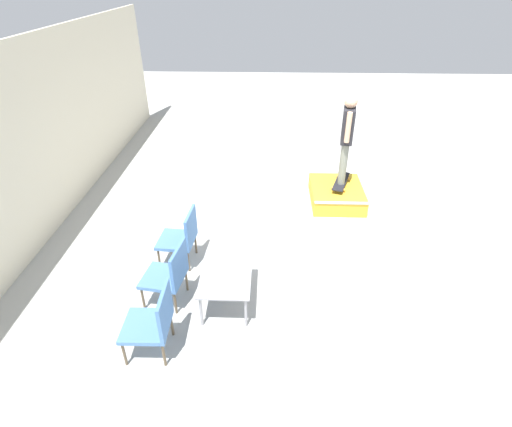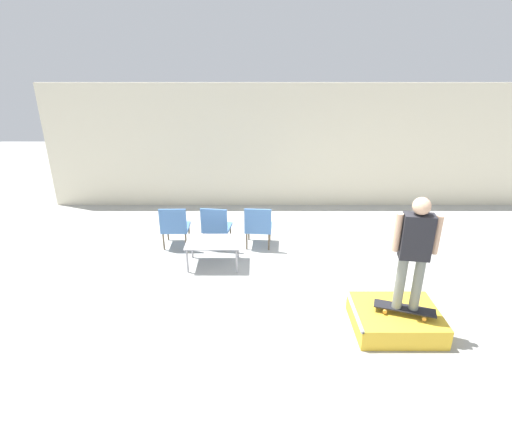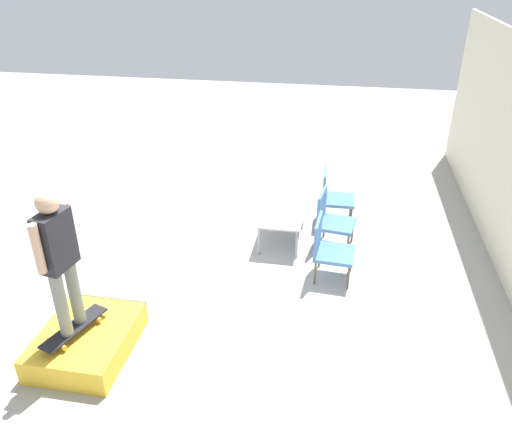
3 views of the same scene
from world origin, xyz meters
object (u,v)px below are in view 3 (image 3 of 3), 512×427
at_px(skate_ramp_box, 87,340).
at_px(coffee_table, 282,217).
at_px(skateboard_on_ramp, 74,328).
at_px(patio_chair_center, 331,218).
at_px(person_skater, 58,253).
at_px(patio_chair_left, 333,194).
at_px(patio_chair_right, 328,247).

distance_m(skate_ramp_box, coffee_table, 3.31).
xyz_separation_m(skateboard_on_ramp, patio_chair_center, (-2.84, 2.62, 0.09)).
distance_m(skateboard_on_ramp, person_skater, 0.95).
bearing_deg(patio_chair_center, skateboard_on_ramp, 145.69).
bearing_deg(skate_ramp_box, patio_chair_left, 144.54).
distance_m(skateboard_on_ramp, patio_chair_center, 3.86).
height_order(coffee_table, patio_chair_left, patio_chair_left).
height_order(coffee_table, patio_chair_center, patio_chair_center).
xyz_separation_m(coffee_table, patio_chair_left, (-0.83, 0.73, 0.04)).
bearing_deg(person_skater, patio_chair_right, 136.54).
distance_m(skate_ramp_box, patio_chair_center, 3.77).
relative_size(skateboard_on_ramp, patio_chair_center, 0.95).
bearing_deg(patio_chair_center, patio_chair_right, -171.66).
xyz_separation_m(skate_ramp_box, patio_chair_center, (-2.76, 2.55, 0.32)).
bearing_deg(patio_chair_center, coffee_table, 99.48).
xyz_separation_m(patio_chair_left, patio_chair_center, (0.82, 0.00, 0.00)).
distance_m(person_skater, patio_chair_right, 3.41).
relative_size(skateboard_on_ramp, patio_chair_left, 0.95).
height_order(person_skater, patio_chair_right, person_skater).
bearing_deg(person_skater, patio_chair_left, 153.52).
distance_m(patio_chair_center, patio_chair_right, 0.84).
height_order(skateboard_on_ramp, person_skater, person_skater).
height_order(skate_ramp_box, coffee_table, coffee_table).
height_order(person_skater, coffee_table, person_skater).
relative_size(person_skater, patio_chair_left, 1.84).
relative_size(skate_ramp_box, coffee_table, 1.25).
relative_size(patio_chair_left, patio_chair_right, 1.00).
distance_m(person_skater, patio_chair_center, 3.96).
relative_size(skateboard_on_ramp, patio_chair_right, 0.95).
bearing_deg(skateboard_on_ramp, coffee_table, 164.66).
bearing_deg(patio_chair_center, patio_chair_left, 8.46).
xyz_separation_m(skate_ramp_box, skateboard_on_ramp, (0.08, -0.07, 0.23)).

